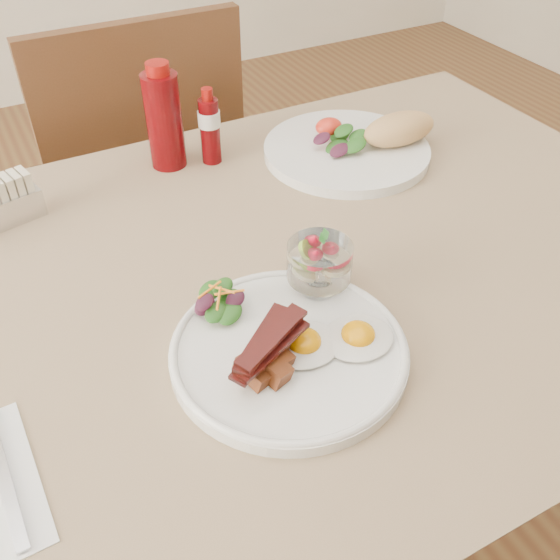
{
  "coord_description": "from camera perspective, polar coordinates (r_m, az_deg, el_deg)",
  "views": [
    {
      "loc": [
        -0.3,
        -0.59,
        1.3
      ],
      "look_at": [
        -0.04,
        -0.09,
        0.82
      ],
      "focal_mm": 40.0,
      "sensor_mm": 36.0,
      "label": 1
    }
  ],
  "objects": [
    {
      "name": "ketchup_bottle",
      "position": [
        1.08,
        -10.56,
        14.26
      ],
      "size": [
        0.07,
        0.07,
        0.18
      ],
      "rotation": [
        0.0,
        0.0,
        0.14
      ],
      "color": "#500407",
      "rests_on": "table"
    },
    {
      "name": "second_plate",
      "position": [
        1.13,
        7.24,
        12.24
      ],
      "size": [
        0.31,
        0.29,
        0.07
      ],
      "rotation": [
        0.0,
        0.0,
        0.12
      ],
      "color": "silver",
      "rests_on": "table"
    },
    {
      "name": "bacon_potato_pile",
      "position": [
        0.69,
        -1.1,
        -6.85
      ],
      "size": [
        0.11,
        0.08,
        0.05
      ],
      "rotation": [
        0.0,
        0.0,
        0.05
      ],
      "color": "brown",
      "rests_on": "main_plate"
    },
    {
      "name": "side_salad",
      "position": [
        0.77,
        -5.49,
        -2.12
      ],
      "size": [
        0.07,
        0.06,
        0.04
      ],
      "rotation": [
        0.0,
        0.0,
        -0.01
      ],
      "color": "#1B5015",
      "rests_on": "main_plate"
    },
    {
      "name": "chair_far",
      "position": [
        1.51,
        -12.52,
        8.45
      ],
      "size": [
        0.42,
        0.42,
        0.93
      ],
      "color": "#523019",
      "rests_on": "ground"
    },
    {
      "name": "table",
      "position": [
        0.92,
        -0.79,
        -3.3
      ],
      "size": [
        1.33,
        0.88,
        0.75
      ],
      "color": "#523019",
      "rests_on": "ground"
    },
    {
      "name": "fruit_cup",
      "position": [
        0.78,
        3.61,
        1.67
      ],
      "size": [
        0.08,
        0.08,
        0.08
      ],
      "rotation": [
        0.0,
        0.0,
        0.34
      ],
      "color": "white",
      "rests_on": "main_plate"
    },
    {
      "name": "sugar_caddy",
      "position": [
        1.03,
        -23.28,
        6.71
      ],
      "size": [
        0.09,
        0.06,
        0.07
      ],
      "rotation": [
        0.0,
        0.0,
        0.23
      ],
      "color": "silver",
      "rests_on": "table"
    },
    {
      "name": "fried_eggs",
      "position": [
        0.73,
        4.7,
        -5.44
      ],
      "size": [
        0.17,
        0.12,
        0.02
      ],
      "rotation": [
        0.0,
        0.0,
        0.32
      ],
      "color": "silver",
      "rests_on": "main_plate"
    },
    {
      "name": "main_plate",
      "position": [
        0.74,
        0.81,
        -6.59
      ],
      "size": [
        0.28,
        0.28,
        0.02
      ],
      "primitive_type": "cylinder",
      "color": "silver",
      "rests_on": "table"
    },
    {
      "name": "hot_sauce_bottle",
      "position": [
        1.09,
        -6.45,
        13.71
      ],
      "size": [
        0.04,
        0.04,
        0.13
      ],
      "rotation": [
        0.0,
        0.0,
        -0.2
      ],
      "color": "#500407",
      "rests_on": "table"
    }
  ]
}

